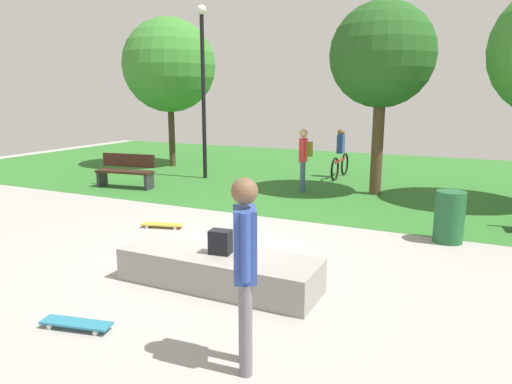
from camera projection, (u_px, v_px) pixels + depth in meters
The scene contains 14 objects.
ground_plane at pixel (217, 255), 7.35m from camera, with size 28.00×28.00×0.00m, color #9E9993.
grass_lawn at pixel (348, 175), 14.64m from camera, with size 26.60×11.52×0.01m, color #2D6B28.
concrete_ledge at pixel (219, 270), 6.16m from camera, with size 2.71×0.86×0.45m, color gray.
backpack_on_ledge at pixel (220, 242), 6.08m from camera, with size 0.28×0.20×0.32m, color black.
skater_performing_trick at pixel (245, 259), 4.12m from camera, with size 0.33×0.39×1.81m.
skateboard_by_ledge at pixel (76, 323), 5.04m from camera, with size 0.82×0.36×0.08m.
skateboard_spare at pixel (162, 225), 8.85m from camera, with size 0.82×0.40×0.08m.
park_bench_near_path at pixel (126, 170), 12.60m from camera, with size 1.65×0.68×0.91m.
tree_young_birch at pixel (169, 66), 15.76m from camera, with size 3.15×3.15×5.04m.
tree_broad_elm at pixel (382, 56), 11.15m from camera, with size 2.53×2.53×4.70m.
lamp_post at pixel (203, 78), 13.51m from camera, with size 0.28×0.28×4.99m.
trash_bin at pixel (449, 217), 7.94m from camera, with size 0.49×0.49×0.89m, color #1E592D.
pedestrian_with_backpack at pixel (304, 155), 11.97m from camera, with size 0.41×0.42×1.64m.
cyclist_on_bicycle at pixel (340, 157), 14.08m from camera, with size 0.22×1.82×1.52m.
Camera 1 is at (3.54, -6.05, 2.51)m, focal length 32.48 mm.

